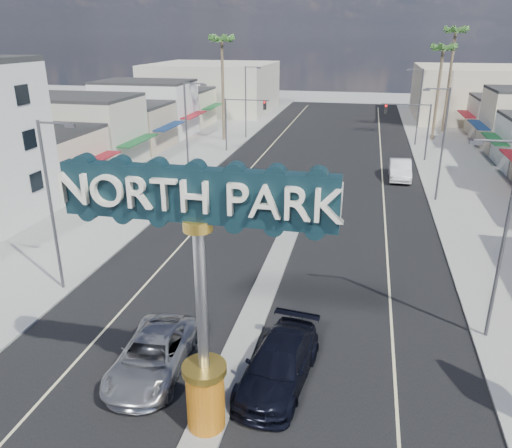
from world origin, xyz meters
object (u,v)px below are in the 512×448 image
at_px(streetlight_l_mid, 188,129).
at_px(streetlight_r_far, 418,103).
at_px(streetlight_l_far, 247,99).
at_px(car_parked_right, 400,169).
at_px(suv_left, 152,355).
at_px(car_parked_left, 188,192).
at_px(gateway_sign, 200,276).
at_px(streetlight_r_mid, 441,139).
at_px(suv_right, 279,364).
at_px(traffic_signal_right, 411,120).
at_px(palm_left_far, 222,45).
at_px(palm_right_far, 455,37).
at_px(streetlight_l_near, 53,199).
at_px(streetlight_r_near, 501,233).
at_px(palm_right_mid, 443,53).
at_px(traffic_signal_left, 241,115).

xyz_separation_m(streetlight_l_mid, streetlight_r_far, (20.87, 22.00, 0.00)).
distance_m(streetlight_l_far, car_parked_right, 24.61).
height_order(suv_left, car_parked_left, car_parked_left).
bearing_deg(gateway_sign, streetlight_r_mid, 69.58).
bearing_deg(car_parked_right, suv_right, -100.59).
xyz_separation_m(streetlight_r_mid, suv_left, (-13.49, -25.50, -4.28)).
height_order(traffic_signal_right, suv_right, traffic_signal_right).
distance_m(streetlight_l_far, suv_right, 48.82).
distance_m(suv_left, car_parked_right, 33.66).
relative_size(palm_left_far, palm_right_far, 0.93).
relative_size(traffic_signal_right, streetlight_l_near, 0.67).
distance_m(streetlight_l_mid, streetlight_r_near, 28.90).
bearing_deg(streetlight_l_far, palm_right_mid, 9.69).
relative_size(traffic_signal_right, streetlight_l_mid, 0.67).
xyz_separation_m(streetlight_r_far, suv_right, (-8.43, -47.02, -4.24)).
bearing_deg(streetlight_r_far, car_parked_right, -98.67).
height_order(streetlight_r_mid, palm_right_mid, palm_right_mid).
relative_size(streetlight_r_near, streetlight_r_far, 1.00).
bearing_deg(car_parked_right, streetlight_l_near, -124.78).
distance_m(palm_right_mid, suv_right, 53.10).
bearing_deg(streetlight_r_far, suv_right, -100.17).
xyz_separation_m(streetlight_r_mid, car_parked_right, (-2.40, 6.28, -4.17)).
bearing_deg(palm_left_far, suv_right, -71.57).
distance_m(traffic_signal_left, streetlight_r_far, 21.20).
bearing_deg(streetlight_l_mid, palm_left_far, 97.31).
relative_size(palm_right_mid, suv_right, 2.12).
xyz_separation_m(streetlight_l_near, palm_right_far, (25.43, 52.00, 7.32)).
relative_size(streetlight_r_near, suv_right, 1.58).
height_order(gateway_sign, streetlight_r_near, gateway_sign).
xyz_separation_m(streetlight_l_mid, suv_left, (7.38, -25.50, -4.28)).
relative_size(traffic_signal_right, palm_right_far, 0.43).
xyz_separation_m(palm_left_far, suv_left, (9.95, -45.50, -10.72)).
distance_m(traffic_signal_right, car_parked_right, 8.50).
bearing_deg(streetlight_r_near, palm_right_mid, 86.81).
relative_size(traffic_signal_right, palm_left_far, 0.46).
bearing_deg(traffic_signal_left, streetlight_r_far, 22.20).
distance_m(palm_left_far, palm_right_far, 30.48).
bearing_deg(traffic_signal_left, palm_right_far, 36.67).
relative_size(gateway_sign, palm_right_mid, 0.76).
bearing_deg(suv_right, palm_left_far, 115.48).
bearing_deg(suv_left, palm_left_far, 99.09).
height_order(streetlight_r_mid, streetlight_r_far, same).
height_order(gateway_sign, traffic_signal_left, gateway_sign).
xyz_separation_m(gateway_sign, palm_left_far, (-13.00, 48.02, 5.57)).
height_order(streetlight_l_mid, streetlight_r_far, same).
distance_m(palm_right_far, car_parked_left, 45.27).
distance_m(streetlight_r_near, car_parked_right, 26.72).
bearing_deg(streetlight_l_near, suv_left, -36.70).
distance_m(streetlight_r_near, palm_right_mid, 46.40).
bearing_deg(streetlight_r_mid, suv_right, -108.62).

